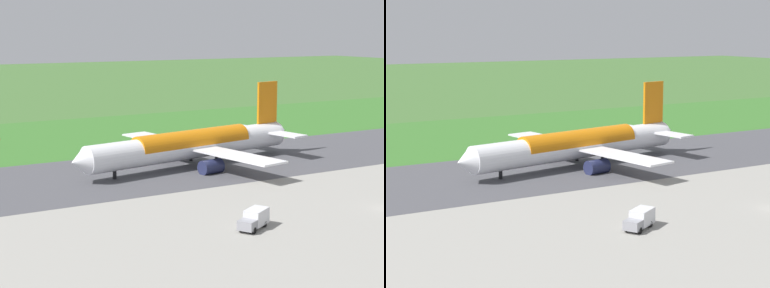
# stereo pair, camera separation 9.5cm
# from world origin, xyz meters

# --- Properties ---
(ground_plane) EXTENTS (800.00, 800.00, 0.00)m
(ground_plane) POSITION_xyz_m (0.00, 0.00, 0.00)
(ground_plane) COLOR #3D662D
(runway_asphalt) EXTENTS (600.00, 34.90, 0.06)m
(runway_asphalt) POSITION_xyz_m (0.00, 0.00, 0.03)
(runway_asphalt) COLOR #47474C
(runway_asphalt) RESTS_ON ground
(grass_verge_foreground) EXTENTS (600.00, 80.00, 0.04)m
(grass_verge_foreground) POSITION_xyz_m (0.00, -38.20, 0.02)
(grass_verge_foreground) COLOR #346B27
(grass_verge_foreground) RESTS_ON ground
(airliner_main) EXTENTS (53.96, 44.38, 15.88)m
(airliner_main) POSITION_xyz_m (-3.91, -0.06, 4.35)
(airliner_main) COLOR white
(airliner_main) RESTS_ON ground
(service_truck_fuel) EXTENTS (6.15, 4.85, 2.65)m
(service_truck_fuel) POSITION_xyz_m (9.65, 40.28, 1.40)
(service_truck_fuel) COLOR gray
(service_truck_fuel) RESTS_ON ground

